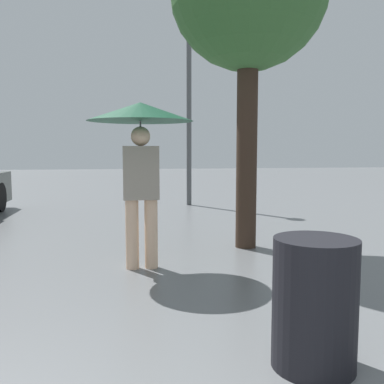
# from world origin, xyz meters

# --- Properties ---
(pedestrian) EXTENTS (1.21, 1.21, 1.92)m
(pedestrian) POSITION_xyz_m (0.44, 4.40, 1.58)
(pedestrian) COLOR beige
(pedestrian) RESTS_ON ground_plane
(street_lamp) EXTENTS (0.33, 0.33, 4.90)m
(street_lamp) POSITION_xyz_m (1.81, 10.00, 3.15)
(street_lamp) COLOR #515456
(street_lamp) RESTS_ON ground_plane
(trash_bin) EXTENTS (0.53, 0.53, 0.84)m
(trash_bin) POSITION_xyz_m (1.45, 1.93, 0.42)
(trash_bin) COLOR black
(trash_bin) RESTS_ON ground_plane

